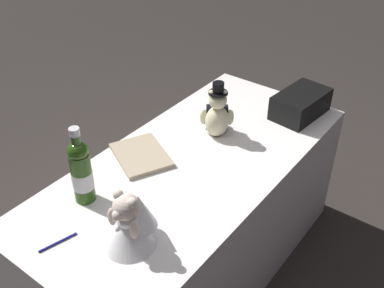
{
  "coord_description": "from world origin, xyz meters",
  "views": [
    {
      "loc": [
        1.31,
        0.99,
        1.96
      ],
      "look_at": [
        0.0,
        0.0,
        0.81
      ],
      "focal_mm": 43.03,
      "sensor_mm": 36.0,
      "label": 1
    }
  ],
  "objects": [
    {
      "name": "ground_plane",
      "position": [
        0.0,
        0.0,
        0.0
      ],
      "size": [
        12.0,
        12.0,
        0.0
      ],
      "primitive_type": "plane",
      "color": "#2D2826"
    },
    {
      "name": "reception_table",
      "position": [
        0.0,
        0.0,
        0.35
      ],
      "size": [
        1.67,
        0.76,
        0.71
      ],
      "primitive_type": "cube",
      "color": "white",
      "rests_on": "ground_plane"
    },
    {
      "name": "teddy_bear_groom",
      "position": [
        -0.26,
        -0.05,
        0.81
      ],
      "size": [
        0.16,
        0.15,
        0.28
      ],
      "color": "beige",
      "rests_on": "reception_table"
    },
    {
      "name": "teddy_bear_bride",
      "position": [
        0.51,
        0.12,
        0.81
      ],
      "size": [
        0.22,
        0.19,
        0.24
      ],
      "color": "white",
      "rests_on": "reception_table"
    },
    {
      "name": "champagne_bottle",
      "position": [
        0.45,
        -0.2,
        0.85
      ],
      "size": [
        0.09,
        0.09,
        0.34
      ],
      "color": "#284C14",
      "rests_on": "reception_table"
    },
    {
      "name": "signing_pen",
      "position": [
        0.68,
        -0.09,
        0.71
      ],
      "size": [
        0.15,
        0.05,
        0.01
      ],
      "color": "navy",
      "rests_on": "reception_table"
    },
    {
      "name": "gift_case_black",
      "position": [
        -0.67,
        0.2,
        0.77
      ],
      "size": [
        0.33,
        0.22,
        0.13
      ],
      "color": "black",
      "rests_on": "reception_table"
    },
    {
      "name": "guestbook",
      "position": [
        0.11,
        -0.21,
        0.72
      ],
      "size": [
        0.32,
        0.35,
        0.02
      ],
      "primitive_type": "cube",
      "rotation": [
        0.0,
        0.0,
        -0.46
      ],
      "color": "tan",
      "rests_on": "reception_table"
    }
  ]
}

